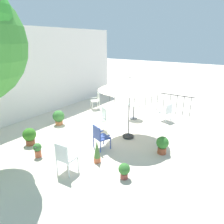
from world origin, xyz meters
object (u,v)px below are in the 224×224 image
at_px(patio_chair_4, 96,99).
at_px(potted_plant_3, 97,152).
at_px(patio_chair_0, 101,118).
at_px(potted_plant_4, 38,149).
at_px(potted_plant_1, 162,144).
at_px(potted_plant_5, 30,136).
at_px(cafe_table_0, 134,109).
at_px(patio_chair_1, 65,156).
at_px(patio_chair_2, 100,136).
at_px(patio_umbrella_0, 130,84).
at_px(patio_chair_3, 167,111).
at_px(potted_plant_2, 59,117).
at_px(potted_plant_0, 124,170).

height_order(patio_chair_4, potted_plant_3, patio_chair_4).
height_order(patio_chair_0, patio_chair_4, patio_chair_0).
distance_m(patio_chair_4, potted_plant_4, 5.38).
distance_m(potted_plant_1, potted_plant_5, 4.77).
bearing_deg(potted_plant_1, potted_plant_4, 127.56).
bearing_deg(potted_plant_1, cafe_table_0, 45.38).
relative_size(patio_chair_1, patio_chair_4, 1.07).
xyz_separation_m(patio_chair_0, patio_chair_2, (-1.34, -0.95, -0.06)).
distance_m(patio_umbrella_0, patio_chair_1, 3.48).
xyz_separation_m(patio_umbrella_0, potted_plant_5, (-2.58, 2.69, -1.79)).
bearing_deg(patio_chair_3, patio_chair_4, 96.15).
xyz_separation_m(patio_umbrella_0, potted_plant_1, (-0.42, -1.57, -1.80)).
height_order(cafe_table_0, patio_chair_4, patio_chair_4).
bearing_deg(cafe_table_0, patio_chair_2, -171.84).
bearing_deg(patio_chair_0, patio_chair_4, 42.93).
relative_size(cafe_table_0, potted_plant_3, 0.98).
distance_m(patio_umbrella_0, potted_plant_1, 2.42).
xyz_separation_m(patio_chair_2, potted_plant_3, (-0.74, -0.45, -0.14)).
relative_size(cafe_table_0, patio_chair_1, 0.77).
bearing_deg(potted_plant_1, patio_umbrella_0, 74.90).
relative_size(patio_chair_2, patio_chair_3, 1.05).
bearing_deg(patio_chair_4, patio_chair_3, -83.85).
relative_size(patio_chair_3, potted_plant_2, 1.25).
relative_size(patio_chair_0, patio_chair_4, 1.09).
relative_size(patio_chair_1, potted_plant_4, 1.98).
height_order(cafe_table_0, patio_chair_3, patio_chair_3).
height_order(patio_chair_2, potted_plant_5, patio_chair_2).
height_order(potted_plant_2, potted_plant_3, potted_plant_3).
height_order(patio_chair_0, potted_plant_1, patio_chair_0).
xyz_separation_m(patio_chair_2, patio_chair_4, (3.53, 2.98, 0.03)).
distance_m(patio_chair_3, potted_plant_5, 6.11).
height_order(patio_chair_4, potted_plant_5, patio_chair_4).
relative_size(patio_chair_4, potted_plant_3, 1.20).
relative_size(patio_chair_0, patio_chair_1, 1.02).
bearing_deg(patio_chair_1, patio_chair_4, 30.14).
relative_size(potted_plant_0, potted_plant_2, 0.69).
bearing_deg(potted_plant_4, cafe_table_0, -10.20).
height_order(patio_chair_0, patio_chair_1, patio_chair_0).
distance_m(potted_plant_1, potted_plant_3, 2.24).
bearing_deg(potted_plant_5, potted_plant_2, 17.28).
xyz_separation_m(cafe_table_0, patio_chair_3, (0.63, -1.43, -0.03)).
bearing_deg(potted_plant_1, patio_chair_1, 144.76).
height_order(patio_chair_0, potted_plant_4, patio_chair_0).
height_order(potted_plant_0, potted_plant_4, potted_plant_4).
distance_m(patio_chair_0, patio_chair_4, 2.98).
distance_m(potted_plant_3, potted_plant_5, 2.81).
height_order(patio_umbrella_0, potted_plant_3, patio_umbrella_0).
relative_size(patio_umbrella_0, cafe_table_0, 3.26).
distance_m(patio_chair_3, potted_plant_0, 4.95).
xyz_separation_m(cafe_table_0, patio_chair_1, (-5.03, -0.54, 0.04)).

